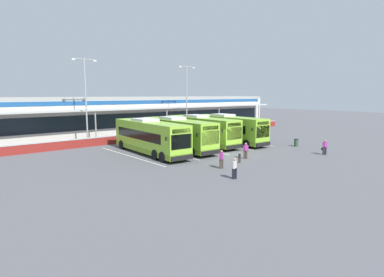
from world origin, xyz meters
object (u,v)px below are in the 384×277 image
Objects in this scene: coach_bus_left_centre at (177,134)px; coach_bus_centre at (201,131)px; pedestrian_near_bin at (246,150)px; pedestrian_with_handbag at (325,147)px; coach_bus_right_centre at (228,129)px; pedestrian_in_dark_coat at (221,159)px; pedestrian_approaching_bus at (235,168)px; pedestrian_child at (240,157)px; litter_bin at (296,143)px; lamp_post_centre at (187,95)px; coach_bus_leftmost at (150,137)px; lamp_post_west at (86,95)px.

coach_bus_left_centre and coach_bus_centre have the same top height.
coach_bus_centre is at bearing 74.98° from pedestrian_near_bin.
coach_bus_centre reaches higher than pedestrian_with_handbag.
pedestrian_near_bin is at bearing -127.28° from coach_bus_right_centre.
pedestrian_in_dark_coat is 1.00× the size of pedestrian_approaching_bus.
litter_bin is at bearing 7.22° from pedestrian_child.
pedestrian_in_dark_coat is 0.15× the size of lamp_post_centre.
lamp_post_centre is (14.42, 11.08, 4.50)m from coach_bus_leftmost.
lamp_post_centre is at bearing 57.67° from pedestrian_approaching_bus.
pedestrian_near_bin is (4.84, 1.31, 0.00)m from pedestrian_in_dark_coat.
pedestrian_in_dark_coat is 3.40m from pedestrian_approaching_bus.
coach_bus_right_centre is (3.86, -1.04, 0.00)m from coach_bus_centre.
lamp_post_west reaches higher than pedestrian_in_dark_coat.
coach_bus_left_centre is 1.12× the size of lamp_post_west.
lamp_post_centre is (16.62, -0.50, 0.00)m from lamp_post_west.
pedestrian_near_bin is 0.15× the size of lamp_post_west.
pedestrian_approaching_bus reaches higher than pedestrian_child.
coach_bus_leftmost is at bearing -79.28° from lamp_post_west.
pedestrian_in_dark_coat is 1.74× the size of litter_bin.
coach_bus_leftmost is 7.59× the size of pedestrian_in_dark_coat.
coach_bus_right_centre is at bearing -0.51° from coach_bus_leftmost.
pedestrian_child is 0.09× the size of lamp_post_west.
coach_bus_left_centre is 1.00× the size of coach_bus_right_centre.
pedestrian_near_bin is 22.06m from lamp_post_centre.
pedestrian_with_handbag is (1.64, -12.55, -0.93)m from coach_bus_right_centre.
lamp_post_centre is at bearing 59.11° from coach_bus_centre.
lamp_post_centre is (6.07, 10.15, 4.50)m from coach_bus_centre.
litter_bin is at bearing 7.48° from pedestrian_in_dark_coat.
litter_bin is (17.12, 5.00, -0.41)m from pedestrian_approaching_bus.
pedestrian_with_handbag is at bearing -91.39° from lamp_post_centre.
coach_bus_centre is at bearing 9.94° from coach_bus_left_centre.
lamp_post_west is at bearing 100.72° from coach_bus_leftmost.
pedestrian_in_dark_coat is 2.96m from pedestrian_child.
coach_bus_leftmost is 1.12× the size of lamp_post_centre.
pedestrian_with_handbag is 5.54m from litter_bin.
coach_bus_leftmost is 12.62m from lamp_post_west.
coach_bus_left_centre is at bearing -170.06° from coach_bus_centre.
pedestrian_with_handbag is 1.61× the size of pedestrian_child.
lamp_post_centre reaches higher than pedestrian_in_dark_coat.
litter_bin is (10.62, 0.72, -0.41)m from pedestrian_near_bin.
coach_bus_left_centre is at bearing 73.77° from pedestrian_in_dark_coat.
coach_bus_left_centre is 1.00× the size of coach_bus_centre.
lamp_post_centre is at bearing 78.81° from coach_bus_right_centre.
coach_bus_right_centre is at bearing 40.82° from pedestrian_in_dark_coat.
coach_bus_left_centre is 16.26m from pedestrian_with_handbag.
pedestrian_near_bin is 7.78m from pedestrian_approaching_bus.
lamp_post_west reaches higher than pedestrian_approaching_bus.
pedestrian_in_dark_coat is at bearing -171.41° from pedestrian_child.
coach_bus_leftmost is 10.22m from pedestrian_child.
coach_bus_leftmost is 1.00× the size of coach_bus_left_centre.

